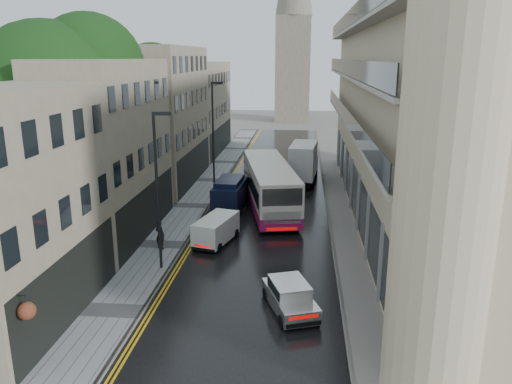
% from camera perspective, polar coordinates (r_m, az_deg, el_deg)
% --- Properties ---
extents(road, '(9.00, 85.00, 0.02)m').
position_cam_1_polar(road, '(38.12, 1.35, -1.94)').
color(road, black).
rests_on(road, ground).
extents(left_sidewalk, '(2.70, 85.00, 0.12)m').
position_cam_1_polar(left_sidewalk, '(38.93, -7.27, -1.61)').
color(left_sidewalk, gray).
rests_on(left_sidewalk, ground).
extents(right_sidewalk, '(1.80, 85.00, 0.12)m').
position_cam_1_polar(right_sidewalk, '(38.13, 9.48, -2.06)').
color(right_sidewalk, slate).
rests_on(right_sidewalk, ground).
extents(old_shop_row, '(4.50, 56.00, 12.00)m').
position_cam_1_polar(old_shop_row, '(40.97, -11.75, 7.54)').
color(old_shop_row, gray).
rests_on(old_shop_row, ground).
extents(modern_block, '(8.00, 40.00, 14.00)m').
position_cam_1_polar(modern_block, '(35.94, 18.01, 7.69)').
color(modern_block, '#C1B38F').
rests_on(modern_block, ground).
extents(church_spire, '(6.40, 6.40, 40.00)m').
position_cam_1_polar(church_spire, '(91.28, 4.38, 20.68)').
color(church_spire, gray).
rests_on(church_spire, ground).
extents(tree_near, '(10.56, 10.56, 13.89)m').
position_cam_1_polar(tree_near, '(32.80, -22.08, 6.57)').
color(tree_near, black).
rests_on(tree_near, ground).
extents(tree_far, '(9.24, 9.24, 12.46)m').
position_cam_1_polar(tree_far, '(44.63, -14.06, 8.31)').
color(tree_far, black).
rests_on(tree_far, ground).
extents(cream_bus, '(5.30, 12.92, 3.44)m').
position_cam_1_polar(cream_bus, '(34.34, 0.13, -0.86)').
color(cream_bus, beige).
rests_on(cream_bus, road).
extents(white_lorry, '(2.82, 7.29, 3.73)m').
position_cam_1_polar(white_lorry, '(44.32, 4.02, 2.98)').
color(white_lorry, silver).
rests_on(white_lorry, road).
extents(silver_hatchback, '(2.83, 4.13, 1.42)m').
position_cam_1_polar(silver_hatchback, '(21.90, 3.04, -13.51)').
color(silver_hatchback, silver).
rests_on(silver_hatchback, road).
extents(white_van, '(2.53, 4.07, 1.71)m').
position_cam_1_polar(white_van, '(30.27, -6.91, -4.94)').
color(white_van, white).
rests_on(white_van, road).
extents(navy_van, '(2.25, 5.06, 2.53)m').
position_cam_1_polar(navy_van, '(36.32, -4.90, -0.76)').
color(navy_van, black).
rests_on(navy_van, road).
extents(pedestrian, '(0.75, 0.64, 1.74)m').
position_cam_1_polar(pedestrian, '(30.35, -10.92, -4.83)').
color(pedestrian, black).
rests_on(pedestrian, left_sidewalk).
extents(lamp_post_near, '(0.96, 0.31, 8.42)m').
position_cam_1_polar(lamp_post_near, '(26.65, -11.20, -0.13)').
color(lamp_post_near, black).
rests_on(lamp_post_near, left_sidewalk).
extents(lamp_post_far, '(1.05, 0.50, 9.10)m').
position_cam_1_polar(lamp_post_far, '(42.68, -4.92, 6.29)').
color(lamp_post_far, black).
rests_on(lamp_post_far, left_sidewalk).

